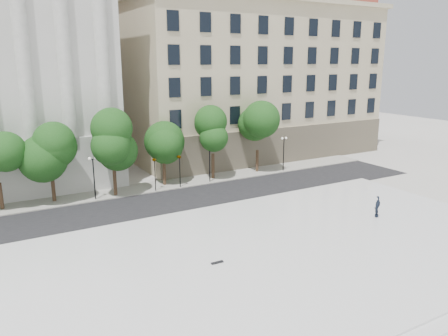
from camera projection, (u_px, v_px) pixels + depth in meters
The scene contains 11 objects.
ground at pixel (285, 279), 28.08m from camera, with size 160.00×160.00×0.00m, color beige.
plaza at pixel (258, 258), 30.55m from camera, with size 44.00×22.00×0.45m, color silver.
street at pixel (173, 202), 43.22m from camera, with size 60.00×8.00×0.02m, color black.
far_sidewalk at pixel (151, 187), 48.25m from camera, with size 60.00×4.00×0.12m, color #9C9990.
building_east at pixel (236, 77), 67.84m from camera, with size 36.00×26.15×23.00m.
traffic_light_west at pixel (154, 158), 45.90m from camera, with size 0.90×1.68×4.17m.
traffic_light_east at pixel (179, 155), 47.29m from camera, with size 1.08×1.78×4.22m.
person_lying at pixel (376, 214), 37.81m from camera, with size 0.67×0.44×1.84m, color black.
skateboard at pixel (217, 262), 29.28m from camera, with size 0.87×0.22×0.09m, color black.
street_trees at pixel (104, 146), 44.47m from camera, with size 38.18×5.19×7.79m.
lamp_posts at pixel (154, 164), 46.34m from camera, with size 36.44×0.28×4.47m.
Camera 1 is at (-16.14, -20.19, 13.67)m, focal length 35.00 mm.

